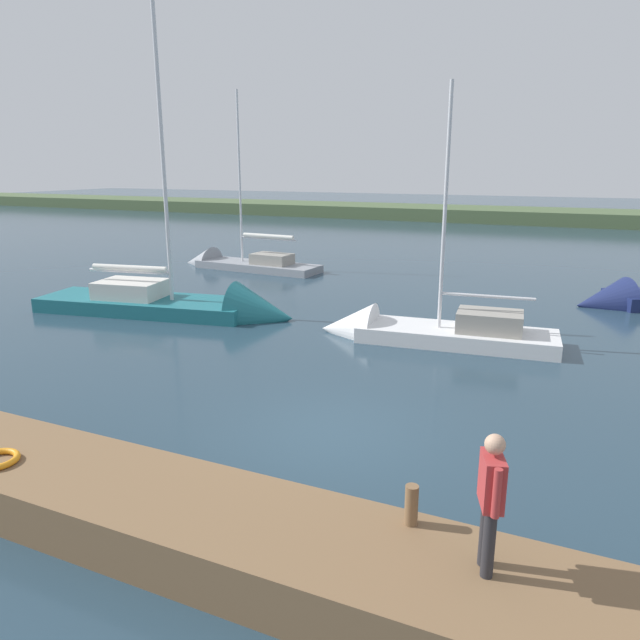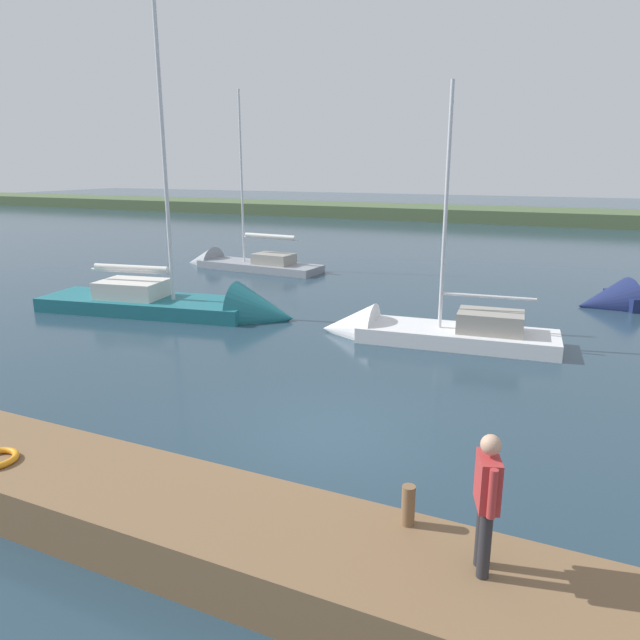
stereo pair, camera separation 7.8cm
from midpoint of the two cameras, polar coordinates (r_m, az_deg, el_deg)
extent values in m
plane|color=#263D4C|center=(11.79, 1.21, -11.10)|extent=(200.00, 200.00, 0.00)
cube|color=#4C603D|center=(59.32, 20.72, 8.90)|extent=(180.00, 8.00, 2.40)
cube|color=brown|center=(8.55, -10.24, -19.44)|extent=(25.30, 1.96, 0.74)
cylinder|color=brown|center=(7.80, 8.90, -17.44)|extent=(0.17, 0.17, 0.54)
cube|color=gray|center=(30.14, -5.84, 4.93)|extent=(6.70, 2.38, 0.71)
cone|color=gray|center=(32.40, -11.40, 5.40)|extent=(1.87, 2.05, 1.93)
cube|color=gray|center=(29.56, -4.46, 5.97)|extent=(2.04, 1.40, 0.52)
cylinder|color=silver|center=(30.25, -7.60, 13.56)|extent=(0.10, 0.10, 8.37)
cylinder|color=silver|center=(29.54, -4.84, 7.93)|extent=(3.23, 0.30, 0.08)
cylinder|color=silver|center=(29.52, -4.85, 8.16)|extent=(2.92, 0.41, 0.21)
cone|color=navy|center=(24.47, 25.97, 1.28)|extent=(2.67, 2.76, 2.11)
cube|color=white|center=(17.94, 13.29, -1.96)|extent=(5.96, 2.43, 0.72)
cone|color=white|center=(18.53, 2.89, -1.03)|extent=(1.86, 2.03, 1.87)
cube|color=gray|center=(17.71, 16.42, -0.17)|extent=(1.96, 1.44, 0.60)
cylinder|color=silver|center=(17.31, 12.31, 10.46)|extent=(0.11, 0.11, 6.96)
cylinder|color=silver|center=(17.54, 16.20, 2.23)|extent=(2.66, 0.35, 0.09)
cube|color=#1E6B75|center=(22.20, -16.37, 1.08)|extent=(8.14, 3.65, 0.80)
cone|color=#1E6B75|center=(20.27, -5.35, 0.34)|extent=(2.49, 2.68, 2.35)
cube|color=silver|center=(22.35, -17.76, 2.92)|extent=(2.56, 2.04, 0.61)
cylinder|color=silver|center=(21.09, -14.94, 16.09)|extent=(0.14, 0.14, 10.57)
cylinder|color=silver|center=(22.23, -17.87, 4.56)|extent=(3.23, 0.66, 0.11)
cylinder|color=silver|center=(22.21, -17.90, 4.87)|extent=(2.93, 0.71, 0.21)
cylinder|color=#28282D|center=(7.07, 16.11, -20.27)|extent=(0.14, 0.14, 0.83)
cylinder|color=#28282D|center=(7.23, 15.84, -19.37)|extent=(0.14, 0.14, 0.83)
cube|color=#B23333|center=(6.78, 16.41, -14.89)|extent=(0.35, 0.49, 0.58)
sphere|color=tan|center=(6.58, 16.69, -11.59)|extent=(0.22, 0.22, 0.22)
cylinder|color=#B23333|center=(6.54, 16.82, -15.95)|extent=(0.09, 0.09, 0.56)
cylinder|color=#B23333|center=(7.01, 16.05, -13.68)|extent=(0.09, 0.09, 0.56)
camera|label=1|loc=(0.04, -89.85, 0.04)|focal=32.77mm
camera|label=2|loc=(0.04, 90.15, -0.04)|focal=32.77mm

